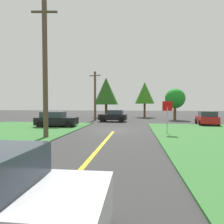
{
  "coord_description": "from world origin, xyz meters",
  "views": [
    {
      "loc": [
        1.96,
        -17.44,
        2.34
      ],
      "look_at": [
        -0.68,
        3.49,
        1.55
      ],
      "focal_mm": 30.54,
      "sensor_mm": 36.0,
      "label": 1
    }
  ],
  "objects_px": {
    "parked_car_near_building": "(56,119)",
    "oak_tree_right": "(106,91)",
    "utility_pole_near": "(45,69)",
    "pine_tree_center": "(145,93)",
    "car_approaching_junction": "(114,116)",
    "stop_sign": "(167,111)",
    "car_on_crossroad": "(207,118)",
    "oak_tree_left": "(175,99)",
    "utility_pole_mid": "(95,95)"
  },
  "relations": [
    {
      "from": "parked_car_near_building",
      "to": "oak_tree_right",
      "type": "relative_size",
      "value": 0.59
    },
    {
      "from": "utility_pole_near",
      "to": "pine_tree_center",
      "type": "relative_size",
      "value": 1.44
    },
    {
      "from": "pine_tree_center",
      "to": "car_approaching_junction",
      "type": "bearing_deg",
      "value": -115.09
    },
    {
      "from": "stop_sign",
      "to": "parked_car_near_building",
      "type": "bearing_deg",
      "value": -10.49
    },
    {
      "from": "parked_car_near_building",
      "to": "car_on_crossroad",
      "type": "bearing_deg",
      "value": 10.1
    },
    {
      "from": "oak_tree_left",
      "to": "oak_tree_right",
      "type": "xyz_separation_m",
      "value": [
        -11.52,
        4.26,
        1.55
      ]
    },
    {
      "from": "utility_pole_near",
      "to": "oak_tree_right",
      "type": "relative_size",
      "value": 1.29
    },
    {
      "from": "stop_sign",
      "to": "parked_car_near_building",
      "type": "height_order",
      "value": "stop_sign"
    },
    {
      "from": "car_on_crossroad",
      "to": "utility_pole_near",
      "type": "xyz_separation_m",
      "value": [
        -14.42,
        -10.49,
        4.04
      ]
    },
    {
      "from": "parked_car_near_building",
      "to": "oak_tree_right",
      "type": "xyz_separation_m",
      "value": [
        2.85,
        15.81,
        4.06
      ]
    },
    {
      "from": "car_on_crossroad",
      "to": "oak_tree_left",
      "type": "distance_m",
      "value": 8.17
    },
    {
      "from": "car_approaching_junction",
      "to": "parked_car_near_building",
      "type": "bearing_deg",
      "value": 57.04
    },
    {
      "from": "stop_sign",
      "to": "oak_tree_right",
      "type": "distance_m",
      "value": 21.25
    },
    {
      "from": "car_approaching_junction",
      "to": "pine_tree_center",
      "type": "height_order",
      "value": "pine_tree_center"
    },
    {
      "from": "utility_pole_mid",
      "to": "oak_tree_right",
      "type": "xyz_separation_m",
      "value": [
        0.66,
        6.52,
        1.1
      ]
    },
    {
      "from": "oak_tree_right",
      "to": "utility_pole_near",
      "type": "bearing_deg",
      "value": -92.0
    },
    {
      "from": "car_approaching_junction",
      "to": "utility_pole_mid",
      "type": "xyz_separation_m",
      "value": [
        -3.07,
        2.08,
        2.97
      ]
    },
    {
      "from": "stop_sign",
      "to": "utility_pole_mid",
      "type": "relative_size",
      "value": 0.36
    },
    {
      "from": "parked_car_near_building",
      "to": "car_approaching_junction",
      "type": "relative_size",
      "value": 1.11
    },
    {
      "from": "pine_tree_center",
      "to": "utility_pole_mid",
      "type": "bearing_deg",
      "value": -134.28
    },
    {
      "from": "car_on_crossroad",
      "to": "oak_tree_left",
      "type": "relative_size",
      "value": 0.83
    },
    {
      "from": "car_approaching_junction",
      "to": "pine_tree_center",
      "type": "xyz_separation_m",
      "value": [
        4.71,
        10.05,
        3.77
      ]
    },
    {
      "from": "car_on_crossroad",
      "to": "utility_pole_mid",
      "type": "xyz_separation_m",
      "value": [
        -14.3,
        5.22,
        2.97
      ]
    },
    {
      "from": "car_approaching_junction",
      "to": "car_on_crossroad",
      "type": "height_order",
      "value": "same"
    },
    {
      "from": "stop_sign",
      "to": "oak_tree_left",
      "type": "bearing_deg",
      "value": -94.94
    },
    {
      "from": "utility_pole_near",
      "to": "oak_tree_right",
      "type": "height_order",
      "value": "utility_pole_near"
    },
    {
      "from": "car_on_crossroad",
      "to": "parked_car_near_building",
      "type": "bearing_deg",
      "value": 112.2
    },
    {
      "from": "parked_car_near_building",
      "to": "utility_pole_near",
      "type": "bearing_deg",
      "value": -75.85
    },
    {
      "from": "parked_car_near_building",
      "to": "car_on_crossroad",
      "type": "distance_m",
      "value": 16.99
    },
    {
      "from": "oak_tree_left",
      "to": "pine_tree_center",
      "type": "xyz_separation_m",
      "value": [
        -4.41,
        5.71,
        1.26
      ]
    },
    {
      "from": "car_approaching_junction",
      "to": "car_on_crossroad",
      "type": "xyz_separation_m",
      "value": [
        11.24,
        -3.14,
        0.0
      ]
    },
    {
      "from": "oak_tree_right",
      "to": "utility_pole_mid",
      "type": "bearing_deg",
      "value": -95.81
    },
    {
      "from": "parked_car_near_building",
      "to": "oak_tree_left",
      "type": "height_order",
      "value": "oak_tree_left"
    },
    {
      "from": "utility_pole_mid",
      "to": "oak_tree_right",
      "type": "bearing_deg",
      "value": 84.19
    },
    {
      "from": "car_on_crossroad",
      "to": "utility_pole_mid",
      "type": "height_order",
      "value": "utility_pole_mid"
    },
    {
      "from": "car_on_crossroad",
      "to": "oak_tree_left",
      "type": "xyz_separation_m",
      "value": [
        -2.12,
        7.48,
        2.51
      ]
    },
    {
      "from": "parked_car_near_building",
      "to": "utility_pole_mid",
      "type": "distance_m",
      "value": 9.99
    },
    {
      "from": "oak_tree_left",
      "to": "oak_tree_right",
      "type": "height_order",
      "value": "oak_tree_right"
    },
    {
      "from": "stop_sign",
      "to": "oak_tree_left",
      "type": "height_order",
      "value": "oak_tree_left"
    },
    {
      "from": "utility_pole_mid",
      "to": "oak_tree_left",
      "type": "distance_m",
      "value": 12.4
    },
    {
      "from": "car_approaching_junction",
      "to": "oak_tree_right",
      "type": "xyz_separation_m",
      "value": [
        -2.4,
        8.6,
        4.06
      ]
    },
    {
      "from": "car_on_crossroad",
      "to": "pine_tree_center",
      "type": "height_order",
      "value": "pine_tree_center"
    },
    {
      "from": "car_approaching_junction",
      "to": "oak_tree_left",
      "type": "relative_size",
      "value": 0.8
    },
    {
      "from": "car_approaching_junction",
      "to": "oak_tree_left",
      "type": "height_order",
      "value": "oak_tree_left"
    },
    {
      "from": "parked_car_near_building",
      "to": "utility_pole_near",
      "type": "relative_size",
      "value": 0.46
    },
    {
      "from": "utility_pole_near",
      "to": "utility_pole_mid",
      "type": "relative_size",
      "value": 1.29
    },
    {
      "from": "utility_pole_near",
      "to": "utility_pole_mid",
      "type": "distance_m",
      "value": 15.75
    },
    {
      "from": "stop_sign",
      "to": "utility_pole_near",
      "type": "height_order",
      "value": "utility_pole_near"
    },
    {
      "from": "utility_pole_near",
      "to": "car_approaching_junction",
      "type": "bearing_deg",
      "value": 76.87
    },
    {
      "from": "stop_sign",
      "to": "utility_pole_mid",
      "type": "xyz_separation_m",
      "value": [
        -8.62,
        12.95,
        1.92
      ]
    }
  ]
}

